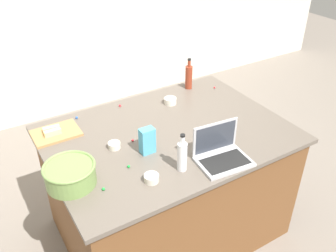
{
  "coord_description": "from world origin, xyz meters",
  "views": [
    {
      "loc": [
        -1.06,
        -1.74,
        2.25
      ],
      "look_at": [
        0.0,
        0.0,
        0.95
      ],
      "focal_mm": 38.85,
      "sensor_mm": 36.0,
      "label": 1
    }
  ],
  "objects_px": {
    "cutting_board": "(56,133)",
    "butter_stick_right": "(51,129)",
    "bottle_vinegar": "(182,156)",
    "butter_stick_left": "(53,132)",
    "ramekin_medium": "(114,145)",
    "mixing_bowl_large": "(70,174)",
    "laptop": "(221,153)",
    "bottle_soy": "(189,77)",
    "ramekin_wide": "(170,101)",
    "ramekin_small": "(151,178)",
    "candy_bag": "(147,141)"
  },
  "relations": [
    {
      "from": "cutting_board",
      "to": "butter_stick_right",
      "type": "height_order",
      "value": "butter_stick_right"
    },
    {
      "from": "bottle_vinegar",
      "to": "butter_stick_left",
      "type": "relative_size",
      "value": 2.21
    },
    {
      "from": "butter_stick_left",
      "to": "ramekin_medium",
      "type": "height_order",
      "value": "butter_stick_left"
    },
    {
      "from": "butter_stick_left",
      "to": "mixing_bowl_large",
      "type": "bearing_deg",
      "value": -95.22
    },
    {
      "from": "cutting_board",
      "to": "laptop",
      "type": "bearing_deg",
      "value": -45.72
    },
    {
      "from": "laptop",
      "to": "ramekin_medium",
      "type": "height_order",
      "value": "laptop"
    },
    {
      "from": "bottle_soy",
      "to": "butter_stick_right",
      "type": "xyz_separation_m",
      "value": [
        -1.16,
        -0.09,
        -0.07
      ]
    },
    {
      "from": "bottle_soy",
      "to": "ramekin_wide",
      "type": "relative_size",
      "value": 2.74
    },
    {
      "from": "bottle_soy",
      "to": "ramekin_small",
      "type": "relative_size",
      "value": 3.06
    },
    {
      "from": "candy_bag",
      "to": "mixing_bowl_large",
      "type": "bearing_deg",
      "value": -175.81
    },
    {
      "from": "bottle_vinegar",
      "to": "ramekin_wide",
      "type": "height_order",
      "value": "bottle_vinegar"
    },
    {
      "from": "butter_stick_left",
      "to": "ramekin_wide",
      "type": "bearing_deg",
      "value": -0.78
    },
    {
      "from": "butter_stick_right",
      "to": "candy_bag",
      "type": "relative_size",
      "value": 0.65
    },
    {
      "from": "cutting_board",
      "to": "ramekin_small",
      "type": "xyz_separation_m",
      "value": [
        0.32,
        -0.74,
        0.01
      ]
    },
    {
      "from": "ramekin_wide",
      "to": "butter_stick_left",
      "type": "bearing_deg",
      "value": 179.22
    },
    {
      "from": "cutting_board",
      "to": "butter_stick_left",
      "type": "distance_m",
      "value": 0.04
    },
    {
      "from": "bottle_soy",
      "to": "ramekin_wide",
      "type": "height_order",
      "value": "bottle_soy"
    },
    {
      "from": "bottle_vinegar",
      "to": "butter_stick_left",
      "type": "height_order",
      "value": "bottle_vinegar"
    },
    {
      "from": "bottle_soy",
      "to": "butter_stick_right",
      "type": "relative_size",
      "value": 2.34
    },
    {
      "from": "mixing_bowl_large",
      "to": "ramekin_wide",
      "type": "bearing_deg",
      "value": 27.59
    },
    {
      "from": "ramekin_medium",
      "to": "ramekin_wide",
      "type": "xyz_separation_m",
      "value": [
        0.6,
        0.31,
        0.0
      ]
    },
    {
      "from": "butter_stick_left",
      "to": "ramekin_wide",
      "type": "distance_m",
      "value": 0.9
    },
    {
      "from": "cutting_board",
      "to": "butter_stick_right",
      "type": "relative_size",
      "value": 2.78
    },
    {
      "from": "ramekin_small",
      "to": "bottle_soy",
      "type": "bearing_deg",
      "value": 46.06
    },
    {
      "from": "laptop",
      "to": "bottle_vinegar",
      "type": "relative_size",
      "value": 1.36
    },
    {
      "from": "laptop",
      "to": "candy_bag",
      "type": "xyz_separation_m",
      "value": [
        -0.34,
        0.3,
        0.04
      ]
    },
    {
      "from": "ramekin_small",
      "to": "ramekin_wide",
      "type": "relative_size",
      "value": 0.9
    },
    {
      "from": "butter_stick_right",
      "to": "ramekin_wide",
      "type": "relative_size",
      "value": 1.17
    },
    {
      "from": "butter_stick_left",
      "to": "butter_stick_right",
      "type": "xyz_separation_m",
      "value": [
        0.0,
        0.05,
        0.0
      ]
    },
    {
      "from": "laptop",
      "to": "bottle_soy",
      "type": "distance_m",
      "value": 0.98
    },
    {
      "from": "bottle_soy",
      "to": "mixing_bowl_large",
      "type": "bearing_deg",
      "value": -152.1
    },
    {
      "from": "laptop",
      "to": "candy_bag",
      "type": "relative_size",
      "value": 1.94
    },
    {
      "from": "mixing_bowl_large",
      "to": "butter_stick_left",
      "type": "bearing_deg",
      "value": 84.78
    },
    {
      "from": "laptop",
      "to": "butter_stick_left",
      "type": "bearing_deg",
      "value": 136.0
    },
    {
      "from": "butter_stick_right",
      "to": "ramekin_small",
      "type": "distance_m",
      "value": 0.83
    },
    {
      "from": "bottle_soy",
      "to": "candy_bag",
      "type": "distance_m",
      "value": 0.93
    },
    {
      "from": "mixing_bowl_large",
      "to": "bottle_soy",
      "type": "distance_m",
      "value": 1.37
    },
    {
      "from": "bottle_vinegar",
      "to": "ramekin_wide",
      "type": "distance_m",
      "value": 0.79
    },
    {
      "from": "laptop",
      "to": "butter_stick_right",
      "type": "distance_m",
      "value": 1.13
    },
    {
      "from": "mixing_bowl_large",
      "to": "butter_stick_left",
      "type": "height_order",
      "value": "mixing_bowl_large"
    },
    {
      "from": "ramekin_medium",
      "to": "ramekin_wide",
      "type": "distance_m",
      "value": 0.68
    },
    {
      "from": "mixing_bowl_large",
      "to": "butter_stick_right",
      "type": "height_order",
      "value": "mixing_bowl_large"
    },
    {
      "from": "butter_stick_left",
      "to": "ramekin_medium",
      "type": "bearing_deg",
      "value": -47.65
    },
    {
      "from": "butter_stick_left",
      "to": "candy_bag",
      "type": "relative_size",
      "value": 0.65
    },
    {
      "from": "butter_stick_right",
      "to": "ramekin_wide",
      "type": "distance_m",
      "value": 0.89
    },
    {
      "from": "bottle_vinegar",
      "to": "laptop",
      "type": "bearing_deg",
      "value": -10.27
    },
    {
      "from": "ramekin_medium",
      "to": "mixing_bowl_large",
      "type": "bearing_deg",
      "value": -151.63
    },
    {
      "from": "cutting_board",
      "to": "candy_bag",
      "type": "bearing_deg",
      "value": -48.92
    },
    {
      "from": "cutting_board",
      "to": "candy_bag",
      "type": "relative_size",
      "value": 1.8
    },
    {
      "from": "bottle_vinegar",
      "to": "candy_bag",
      "type": "relative_size",
      "value": 1.43
    }
  ]
}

